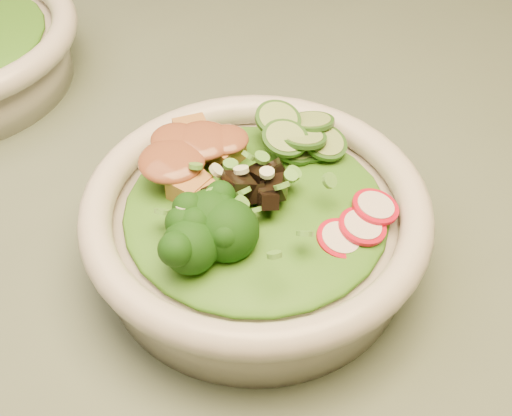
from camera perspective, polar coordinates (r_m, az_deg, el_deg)
dining_table at (r=0.65m, az=-2.88°, el=-5.16°), size 1.20×0.80×0.75m
salad_bowl at (r=0.49m, az=0.00°, el=-1.50°), size 0.23×0.23×0.06m
lettuce_bed at (r=0.47m, az=0.00°, el=0.09°), size 0.18×0.18×0.02m
broccoli_florets at (r=0.43m, az=-3.52°, el=-3.20°), size 0.09×0.08×0.04m
radish_slices at (r=0.45m, az=6.43°, el=-2.17°), size 0.10×0.06×0.02m
cucumber_slices at (r=0.50m, az=3.48°, el=4.76°), size 0.08×0.08×0.03m
mushroom_heap at (r=0.47m, az=-1.11°, el=1.54°), size 0.08×0.08×0.03m
tofu_cubes at (r=0.49m, az=-5.44°, el=3.36°), size 0.09×0.07×0.03m
peanut_sauce at (r=0.48m, az=-5.53°, el=4.35°), size 0.06×0.05×0.01m
scallion_garnish at (r=0.46m, az=0.00°, el=1.85°), size 0.17×0.17×0.02m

